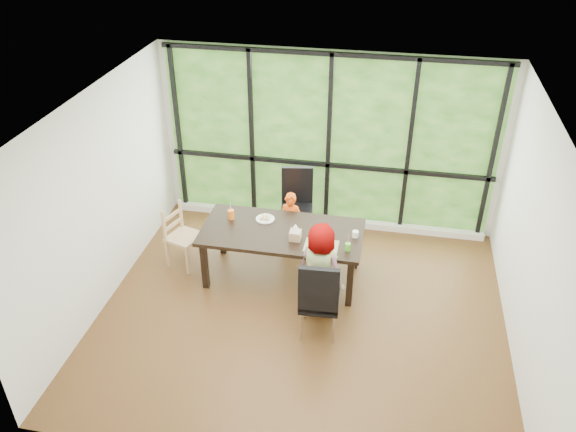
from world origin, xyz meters
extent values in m
plane|color=black|center=(0.00, 0.00, 0.00)|extent=(5.00, 5.00, 0.00)
plane|color=silver|center=(0.00, 2.25, 1.35)|extent=(5.00, 0.00, 5.00)
cube|color=#1F4913|center=(0.00, 2.23, 1.35)|extent=(4.80, 0.02, 2.65)
cube|color=silver|center=(0.00, 2.15, 0.05)|extent=(4.80, 0.12, 0.10)
cube|color=black|center=(-0.39, 0.68, 0.38)|extent=(2.16, 1.15, 0.75)
cube|color=black|center=(-0.37, 1.68, 0.54)|extent=(0.53, 0.53, 1.08)
cube|color=black|center=(0.26, -0.27, 0.54)|extent=(0.49, 0.49, 1.08)
cube|color=tan|center=(-1.77, 0.72, 0.45)|extent=(0.51, 0.52, 0.90)
imported|color=#DC470B|center=(-0.39, 1.29, 0.48)|extent=(0.38, 0.28, 0.96)
imported|color=slate|center=(0.23, 0.12, 0.63)|extent=(0.73, 0.62, 1.26)
cube|color=tan|center=(0.17, 0.43, 0.75)|extent=(0.42, 0.31, 0.01)
cylinder|color=white|center=(-0.66, 0.91, 0.76)|extent=(0.25, 0.25, 0.02)
cylinder|color=white|center=(0.15, 0.49, 0.76)|extent=(0.23, 0.23, 0.01)
cylinder|color=orange|center=(-1.12, 0.84, 0.82)|extent=(0.08, 0.08, 0.13)
cylinder|color=#5BD02B|center=(0.50, 0.41, 0.80)|extent=(0.07, 0.07, 0.10)
cylinder|color=white|center=(0.56, 0.73, 0.79)|extent=(0.08, 0.08, 0.08)
cube|color=tan|center=(-0.18, 0.52, 0.81)|extent=(0.14, 0.14, 0.12)
cylinder|color=white|center=(-1.12, 0.84, 0.92)|extent=(0.01, 0.04, 0.20)
cylinder|color=pink|center=(0.50, 0.41, 0.89)|extent=(0.01, 0.04, 0.20)
cone|color=white|center=(-0.18, 0.52, 0.93)|extent=(0.12, 0.12, 0.11)
camera|label=1|loc=(0.90, -5.48, 4.89)|focal=36.12mm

